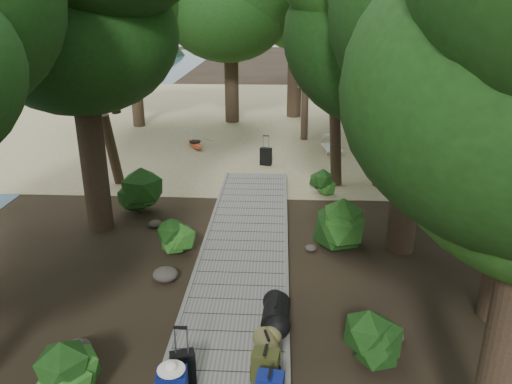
# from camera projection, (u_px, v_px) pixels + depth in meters

# --- Properties ---
(ground) EXTENTS (120.00, 120.00, 0.00)m
(ground) POSITION_uv_depth(u_px,v_px,m) (239.00, 290.00, 10.00)
(ground) COLOR #322619
(ground) RESTS_ON ground
(sand_beach) EXTENTS (40.00, 22.00, 0.02)m
(sand_beach) POSITION_uv_depth(u_px,v_px,m) (265.00, 118.00, 24.94)
(sand_beach) COLOR tan
(sand_beach) RESTS_ON ground
(boardwalk) EXTENTS (2.00, 12.00, 0.12)m
(boardwalk) POSITION_uv_depth(u_px,v_px,m) (242.00, 263.00, 10.91)
(boardwalk) COLOR gray
(boardwalk) RESTS_ON ground
(backpack_right_d) EXTENTS (0.42, 0.33, 0.60)m
(backpack_right_d) POSITION_uv_depth(u_px,v_px,m) (266.00, 366.00, 7.30)
(backpack_right_d) COLOR #3A3916
(backpack_right_d) RESTS_ON boardwalk
(duffel_right_khaki) EXTENTS (0.49, 0.61, 0.36)m
(duffel_right_khaki) POSITION_uv_depth(u_px,v_px,m) (267.00, 346.00, 7.91)
(duffel_right_khaki) COLOR brown
(duffel_right_khaki) RESTS_ON boardwalk
(duffel_right_black) EXTENTS (0.51, 0.77, 0.46)m
(duffel_right_black) POSITION_uv_depth(u_px,v_px,m) (276.00, 314.00, 8.64)
(duffel_right_black) COLOR black
(duffel_right_black) RESTS_ON boardwalk
(suitcase_on_boardwalk) EXTENTS (0.40, 0.30, 0.55)m
(suitcase_on_boardwalk) POSITION_uv_depth(u_px,v_px,m) (183.00, 368.00, 7.28)
(suitcase_on_boardwalk) COLOR black
(suitcase_on_boardwalk) RESTS_ON boardwalk
(lone_suitcase_on_sand) EXTENTS (0.44, 0.32, 0.62)m
(lone_suitcase_on_sand) POSITION_uv_depth(u_px,v_px,m) (266.00, 157.00, 17.60)
(lone_suitcase_on_sand) COLOR black
(lone_suitcase_on_sand) RESTS_ON sand_beach
(hat_white) EXTENTS (0.37, 0.37, 0.12)m
(hat_white) POSITION_uv_depth(u_px,v_px,m) (171.00, 366.00, 6.55)
(hat_white) COLOR silver
(hat_white) RESTS_ON backpack_left_c
(kayak) EXTENTS (1.96, 3.24, 0.32)m
(kayak) POSITION_uv_depth(u_px,v_px,m) (195.00, 143.00, 19.86)
(kayak) COLOR #AF310F
(kayak) RESTS_ON sand_beach
(sun_lounger) EXTENTS (0.82, 1.93, 0.60)m
(sun_lounger) POSITION_uv_depth(u_px,v_px,m) (332.00, 145.00, 19.10)
(sun_lounger) COLOR silver
(sun_lounger) RESTS_ON sand_beach
(tree_right_c) EXTENTS (5.25, 5.25, 9.08)m
(tree_right_c) POSITION_uv_depth(u_px,v_px,m) (422.00, 48.00, 10.07)
(tree_right_c) COLOR black
(tree_right_c) RESTS_ON ground
(tree_right_e) EXTENTS (4.81, 4.81, 8.67)m
(tree_right_e) POSITION_uv_depth(u_px,v_px,m) (395.00, 43.00, 14.22)
(tree_right_e) COLOR black
(tree_right_e) RESTS_ON ground
(tree_right_f) EXTENTS (5.38, 5.38, 9.60)m
(tree_right_f) POSITION_uv_depth(u_px,v_px,m) (443.00, 22.00, 17.32)
(tree_right_f) COLOR black
(tree_right_f) RESTS_ON ground
(tree_left_c) EXTENTS (5.19, 5.19, 9.02)m
(tree_left_c) POSITION_uv_depth(u_px,v_px,m) (80.00, 45.00, 11.24)
(tree_left_c) COLOR black
(tree_left_c) RESTS_ON ground
(tree_back_a) EXTENTS (5.48, 5.48, 9.49)m
(tree_back_a) POSITION_uv_depth(u_px,v_px,m) (231.00, 19.00, 22.57)
(tree_back_a) COLOR black
(tree_back_a) RESTS_ON ground
(tree_back_b) EXTENTS (5.71, 5.71, 10.20)m
(tree_back_b) POSITION_uv_depth(u_px,v_px,m) (296.00, 10.00, 23.58)
(tree_back_b) COLOR black
(tree_back_b) RESTS_ON ground
(tree_back_c) EXTENTS (4.92, 4.92, 8.85)m
(tree_back_c) POSITION_uv_depth(u_px,v_px,m) (377.00, 26.00, 22.44)
(tree_back_c) COLOR black
(tree_back_c) RESTS_ON ground
(tree_back_d) EXTENTS (4.65, 4.65, 7.74)m
(tree_back_d) POSITION_uv_depth(u_px,v_px,m) (132.00, 40.00, 22.00)
(tree_back_d) COLOR black
(tree_back_d) RESTS_ON ground
(palm_right_a) EXTENTS (4.70, 4.70, 8.02)m
(palm_right_a) POSITION_uv_depth(u_px,v_px,m) (348.00, 54.00, 14.64)
(palm_right_a) COLOR #164012
(palm_right_a) RESTS_ON ground
(palm_right_b) EXTENTS (4.04, 4.04, 7.80)m
(palm_right_b) POSITION_uv_depth(u_px,v_px,m) (407.00, 46.00, 18.70)
(palm_right_b) COLOR #164012
(palm_right_b) RESTS_ON ground
(palm_right_c) EXTENTS (4.04, 4.04, 6.42)m
(palm_right_c) POSITION_uv_depth(u_px,v_px,m) (312.00, 61.00, 20.09)
(palm_right_c) COLOR #164012
(palm_right_c) RESTS_ON ground
(palm_left_a) EXTENTS (4.30, 4.30, 6.85)m
(palm_left_a) POSITION_uv_depth(u_px,v_px,m) (100.00, 75.00, 14.70)
(palm_left_a) COLOR #164012
(palm_left_a) RESTS_ON ground
(rock_left_b) EXTENTS (0.41, 0.37, 0.23)m
(rock_left_b) POSITION_uv_depth(u_px,v_px,m) (79.00, 347.00, 8.18)
(rock_left_b) COLOR #4C473F
(rock_left_b) RESTS_ON ground
(rock_left_c) EXTENTS (0.53, 0.47, 0.29)m
(rock_left_c) POSITION_uv_depth(u_px,v_px,m) (165.00, 274.00, 10.30)
(rock_left_c) COLOR #4C473F
(rock_left_c) RESTS_ON ground
(rock_left_d) EXTENTS (0.34, 0.31, 0.19)m
(rock_left_d) POSITION_uv_depth(u_px,v_px,m) (155.00, 224.00, 12.79)
(rock_left_d) COLOR #4C473F
(rock_left_d) RESTS_ON ground
(rock_right_b) EXTENTS (0.42, 0.37, 0.23)m
(rock_right_b) POSITION_uv_depth(u_px,v_px,m) (391.00, 336.00, 8.44)
(rock_right_b) COLOR #4C473F
(rock_right_b) RESTS_ON ground
(rock_right_c) EXTENTS (0.27, 0.25, 0.15)m
(rock_right_c) POSITION_uv_depth(u_px,v_px,m) (311.00, 248.00, 11.57)
(rock_right_c) COLOR #4C473F
(rock_right_c) RESTS_ON ground
(rock_right_d) EXTENTS (0.56, 0.50, 0.31)m
(rock_right_d) POSITION_uv_depth(u_px,v_px,m) (341.00, 209.00, 13.54)
(rock_right_d) COLOR #4C473F
(rock_right_d) RESTS_ON ground
(shrub_left_a) EXTENTS (1.05, 1.05, 0.95)m
(shrub_left_a) POSITION_uv_depth(u_px,v_px,m) (59.00, 377.00, 6.99)
(shrub_left_a) COLOR #1F5118
(shrub_left_a) RESTS_ON ground
(shrub_left_b) EXTENTS (0.77, 0.77, 0.70)m
(shrub_left_b) POSITION_uv_depth(u_px,v_px,m) (173.00, 242.00, 11.25)
(shrub_left_b) COLOR #1F5118
(shrub_left_b) RESTS_ON ground
(shrub_left_c) EXTENTS (1.33, 1.33, 1.20)m
(shrub_left_c) POSITION_uv_depth(u_px,v_px,m) (138.00, 189.00, 13.71)
(shrub_left_c) COLOR #1F5118
(shrub_left_c) RESTS_ON ground
(shrub_right_a) EXTENTS (0.98, 0.98, 0.88)m
(shrub_right_a) POSITION_uv_depth(u_px,v_px,m) (379.00, 342.00, 7.77)
(shrub_right_a) COLOR #1F5118
(shrub_right_a) RESTS_ON ground
(shrub_right_b) EXTENTS (1.28, 1.28, 1.16)m
(shrub_right_b) POSITION_uv_depth(u_px,v_px,m) (344.00, 227.00, 11.45)
(shrub_right_b) COLOR #1F5118
(shrub_right_b) RESTS_ON ground
(shrub_right_c) EXTENTS (0.72, 0.72, 0.64)m
(shrub_right_c) POSITION_uv_depth(u_px,v_px,m) (322.00, 184.00, 14.92)
(shrub_right_c) COLOR #1F5118
(shrub_right_c) RESTS_ON ground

